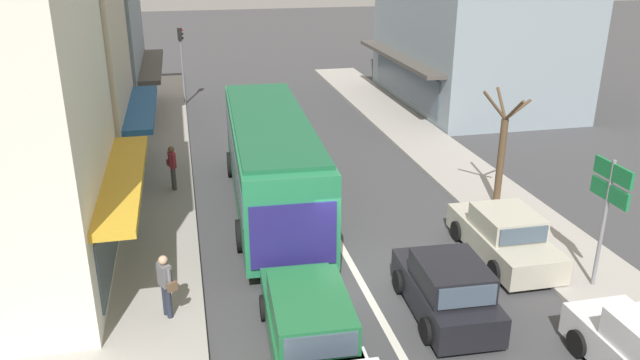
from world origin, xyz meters
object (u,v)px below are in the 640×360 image
object	(u,v)px
directional_road_sign	(609,194)
pedestrian_with_handbag_near	(166,282)
street_tree_right	(502,152)
traffic_light_downstreet	(181,53)
pedestrian_browsing_midblock	(172,165)
hatchback_behind_bus_mid	(446,289)
city_bus	(271,156)
wagon_queue_far_back	(309,323)
parked_sedan_kerb_second	(504,236)

from	to	relation	value
directional_road_sign	pedestrian_with_handbag_near	bearing A→B (deg)	175.30
directional_road_sign	pedestrian_with_handbag_near	distance (m)	11.12
directional_road_sign	street_tree_right	xyz separation A→B (m)	(0.07, 5.54, -0.73)
traffic_light_downstreet	pedestrian_browsing_midblock	xyz separation A→B (m)	(-0.66, -13.25, -1.79)
street_tree_right	pedestrian_with_handbag_near	distance (m)	12.01
hatchback_behind_bus_mid	traffic_light_downstreet	xyz separation A→B (m)	(-5.81, 22.84, 2.15)
city_bus	pedestrian_with_handbag_near	xyz separation A→B (m)	(-3.46, -6.22, -0.81)
traffic_light_downstreet	pedestrian_browsing_midblock	bearing A→B (deg)	-92.84
hatchback_behind_bus_mid	pedestrian_browsing_midblock	distance (m)	11.57
street_tree_right	pedestrian_with_handbag_near	world-z (taller)	street_tree_right
wagon_queue_far_back	pedestrian_browsing_midblock	world-z (taller)	pedestrian_browsing_midblock
hatchback_behind_bus_mid	directional_road_sign	size ratio (longest dim) A/B	1.05
wagon_queue_far_back	street_tree_right	distance (m)	10.39
hatchback_behind_bus_mid	pedestrian_browsing_midblock	size ratio (longest dim) A/B	2.31
wagon_queue_far_back	parked_sedan_kerb_second	size ratio (longest dim) A/B	1.08
wagon_queue_far_back	city_bus	bearing A→B (deg)	87.31
traffic_light_downstreet	pedestrian_with_handbag_near	size ratio (longest dim) A/B	2.58
traffic_light_downstreet	hatchback_behind_bus_mid	bearing A→B (deg)	-75.73
traffic_light_downstreet	street_tree_right	xyz separation A→B (m)	(10.20, -17.00, -0.88)
city_bus	parked_sedan_kerb_second	bearing A→B (deg)	-39.75
traffic_light_downstreet	pedestrian_browsing_midblock	size ratio (longest dim) A/B	2.58
city_bus	hatchback_behind_bus_mid	world-z (taller)	city_bus
hatchback_behind_bus_mid	directional_road_sign	xyz separation A→B (m)	(4.32, 0.29, 1.99)
traffic_light_downstreet	street_tree_right	world-z (taller)	traffic_light_downstreet
traffic_light_downstreet	parked_sedan_kerb_second	bearing A→B (deg)	-67.08
city_bus	pedestrian_browsing_midblock	world-z (taller)	city_bus
hatchback_behind_bus_mid	pedestrian_with_handbag_near	world-z (taller)	pedestrian_with_handbag_near
hatchback_behind_bus_mid	pedestrian_browsing_midblock	xyz separation A→B (m)	(-6.47, 9.59, 0.36)
city_bus	hatchback_behind_bus_mid	distance (m)	8.15
city_bus	hatchback_behind_bus_mid	bearing A→B (deg)	-66.76
hatchback_behind_bus_mid	traffic_light_downstreet	world-z (taller)	traffic_light_downstreet
city_bus	wagon_queue_far_back	xyz separation A→B (m)	(-0.38, -8.14, -1.14)
parked_sedan_kerb_second	pedestrian_with_handbag_near	distance (m)	9.55
directional_road_sign	pedestrian_with_handbag_near	size ratio (longest dim) A/B	2.21
parked_sedan_kerb_second	pedestrian_browsing_midblock	distance (m)	11.74
hatchback_behind_bus_mid	pedestrian_with_handbag_near	bearing A→B (deg)	169.82
hatchback_behind_bus_mid	street_tree_right	size ratio (longest dim) A/B	0.92
wagon_queue_far_back	pedestrian_with_handbag_near	distance (m)	3.63
parked_sedan_kerb_second	street_tree_right	world-z (taller)	street_tree_right
pedestrian_with_handbag_near	wagon_queue_far_back	bearing A→B (deg)	-31.93
city_bus	directional_road_sign	xyz separation A→B (m)	(7.51, -7.12, 0.82)
wagon_queue_far_back	pedestrian_with_handbag_near	size ratio (longest dim) A/B	2.81
pedestrian_with_handbag_near	pedestrian_browsing_midblock	bearing A→B (deg)	88.82
traffic_light_downstreet	directional_road_sign	bearing A→B (deg)	-65.81
wagon_queue_far_back	street_tree_right	world-z (taller)	street_tree_right
parked_sedan_kerb_second	pedestrian_browsing_midblock	world-z (taller)	pedestrian_browsing_midblock
traffic_light_downstreet	street_tree_right	bearing A→B (deg)	-59.03
hatchback_behind_bus_mid	directional_road_sign	bearing A→B (deg)	3.85
hatchback_behind_bus_mid	pedestrian_with_handbag_near	size ratio (longest dim) A/B	2.31
traffic_light_downstreet	directional_road_sign	size ratio (longest dim) A/B	1.17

